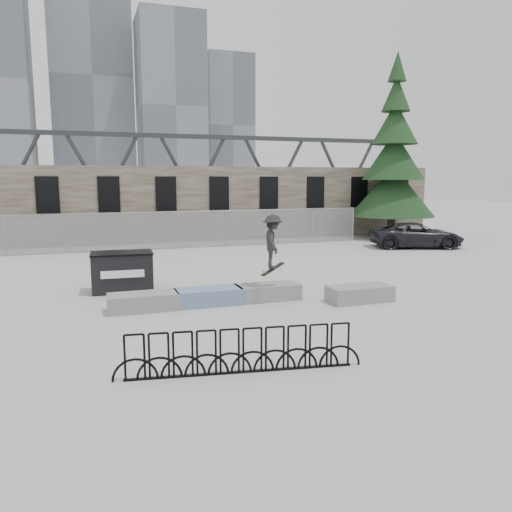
{
  "coord_description": "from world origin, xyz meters",
  "views": [
    {
      "loc": [
        -4.46,
        -14.42,
        3.78
      ],
      "look_at": [
        0.68,
        0.67,
        1.3
      ],
      "focal_mm": 35.0,
      "sensor_mm": 36.0,
      "label": 1
    }
  ],
  "objects": [
    {
      "name": "ground",
      "position": [
        0.0,
        0.0,
        0.0
      ],
      "size": [
        120.0,
        120.0,
        0.0
      ],
      "primitive_type": "plane",
      "color": "#A3A49F",
      "rests_on": "ground"
    },
    {
      "name": "stone_wall",
      "position": [
        0.0,
        16.24,
        2.26
      ],
      "size": [
        36.0,
        2.58,
        4.5
      ],
      "color": "brown",
      "rests_on": "ground"
    },
    {
      "name": "chainlink_fence",
      "position": [
        -0.0,
        12.5,
        1.04
      ],
      "size": [
        22.06,
        0.06,
        2.02
      ],
      "color": "gray",
      "rests_on": "ground"
    },
    {
      "name": "planter_far_left",
      "position": [
        -3.02,
        -0.04,
        0.27
      ],
      "size": [
        2.0,
        0.9,
        0.49
      ],
      "color": "gray",
      "rests_on": "ground"
    },
    {
      "name": "planter_center_left",
      "position": [
        -1.08,
        -0.02,
        0.27
      ],
      "size": [
        2.0,
        0.9,
        0.49
      ],
      "color": "#365FA4",
      "rests_on": "ground"
    },
    {
      "name": "planter_center_right",
      "position": [
        0.84,
        0.0,
        0.27
      ],
      "size": [
        2.0,
        0.9,
        0.49
      ],
      "color": "gray",
      "rests_on": "ground"
    },
    {
      "name": "planter_offset",
      "position": [
        3.46,
        -1.15,
        0.27
      ],
      "size": [
        2.0,
        0.9,
        0.49
      ],
      "color": "gray",
      "rests_on": "ground"
    },
    {
      "name": "dumpster",
      "position": [
        -3.4,
        2.73,
        0.67
      ],
      "size": [
        2.09,
        1.34,
        1.33
      ],
      "rotation": [
        0.0,
        0.0,
        -0.05
      ],
      "color": "black",
      "rests_on": "ground"
    },
    {
      "name": "bike_rack",
      "position": [
        -1.73,
        -5.5,
        0.44
      ],
      "size": [
        4.9,
        0.77,
        0.9
      ],
      "rotation": [
        0.0,
        0.0,
        -0.15
      ],
      "color": "black",
      "rests_on": "ground"
    },
    {
      "name": "spruce_tree",
      "position": [
        14.09,
        13.07,
        4.48
      ],
      "size": [
        5.32,
        5.32,
        11.5
      ],
      "color": "#38281E",
      "rests_on": "ground"
    },
    {
      "name": "skyline_towers",
      "position": [
        -1.01,
        93.81,
        20.79
      ],
      "size": [
        58.0,
        28.0,
        48.0
      ],
      "color": "slate",
      "rests_on": "ground"
    },
    {
      "name": "truss_bridge",
      "position": [
        10.0,
        55.0,
        4.13
      ],
      "size": [
        70.0,
        3.0,
        9.8
      ],
      "color": "#2D3033",
      "rests_on": "ground"
    },
    {
      "name": "suv",
      "position": [
        12.78,
        8.64,
        0.69
      ],
      "size": [
        5.43,
        3.74,
        1.38
      ],
      "primitive_type": "imported",
      "rotation": [
        0.0,
        0.0,
        1.25
      ],
      "color": "black",
      "rests_on": "ground"
    },
    {
      "name": "skateboarder",
      "position": [
        0.88,
        -0.33,
        1.88
      ],
      "size": [
        0.85,
        1.18,
        1.87
      ],
      "rotation": [
        0.0,
        0.0,
        1.33
      ],
      "color": "black",
      "rests_on": "ground"
    }
  ]
}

